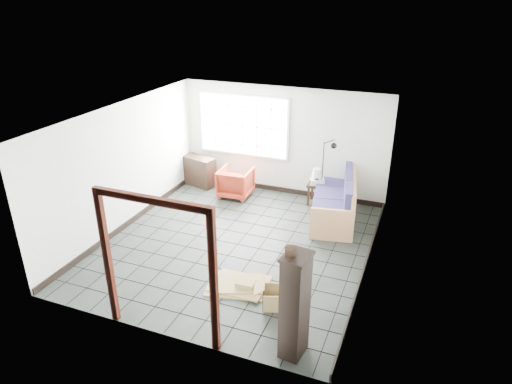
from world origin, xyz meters
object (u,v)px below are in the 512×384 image
at_px(futon_sofa, 337,201).
at_px(armchair, 236,181).
at_px(side_table, 319,187).
at_px(tall_shelf, 295,305).

bearing_deg(futon_sofa, armchair, 165.15).
distance_m(side_table, tall_shelf, 4.89).
bearing_deg(tall_shelf, side_table, 108.25).
xyz_separation_m(armchair, side_table, (1.97, 0.30, 0.05)).
bearing_deg(futon_sofa, side_table, 127.27).
bearing_deg(futon_sofa, tall_shelf, -96.25).
distance_m(armchair, tall_shelf, 5.34).
height_order(armchair, side_table, armchair).
relative_size(side_table, tall_shelf, 0.33).
xyz_separation_m(futon_sofa, side_table, (-0.53, 0.47, 0.06)).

